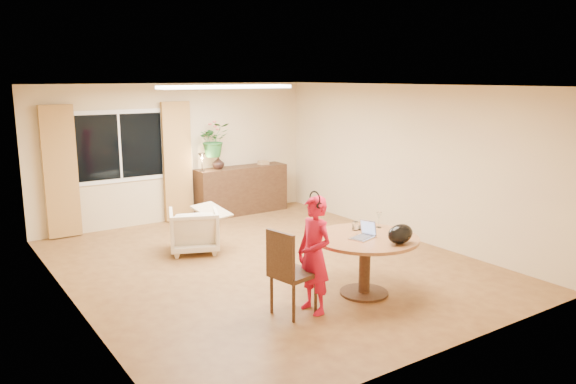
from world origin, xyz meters
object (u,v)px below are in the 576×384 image
(dining_table, at_px, (365,249))
(sideboard, at_px, (242,190))
(dining_chair, at_px, (294,271))
(child, at_px, (314,255))
(armchair, at_px, (194,230))

(dining_table, xyz_separation_m, sideboard, (0.84, 4.66, -0.12))
(dining_chair, distance_m, child, 0.31)
(dining_table, height_order, child, child)
(armchair, bearing_deg, dining_chair, 110.68)
(dining_table, bearing_deg, child, -175.09)
(dining_table, height_order, dining_chair, dining_chair)
(child, xyz_separation_m, armchair, (-0.19, 2.92, -0.35))
(armchair, bearing_deg, dining_table, 131.55)
(child, bearing_deg, dining_table, 91.04)
(dining_chair, distance_m, armchair, 2.84)
(dining_table, bearing_deg, armchair, 110.05)
(dining_chair, relative_size, child, 0.74)
(armchair, xyz_separation_m, sideboard, (1.88, 1.81, 0.13))
(dining_chair, relative_size, sideboard, 0.54)
(dining_table, distance_m, armchair, 3.04)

